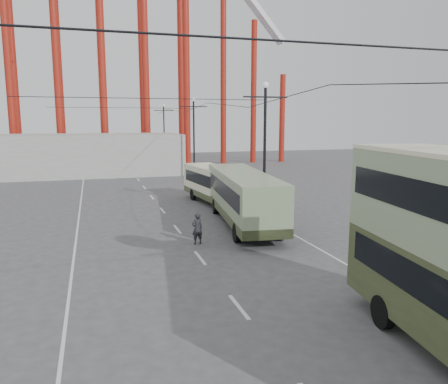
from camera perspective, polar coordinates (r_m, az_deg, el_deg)
name	(u,v)px	position (r m, az deg, el deg)	size (l,w,h in m)	color
ground	(317,359)	(13.60, 12.05, -20.59)	(160.00, 160.00, 0.00)	#47484A
road_markings	(170,217)	(31.10, -7.13, -3.22)	(12.52, 120.00, 0.01)	silver
lamp_post_mid	(265,150)	(30.55, 5.33, 5.45)	(3.20, 0.44, 9.32)	black
lamp_post_far	(194,138)	(51.58, -3.95, 7.05)	(3.20, 0.44, 9.32)	black
lamp_post_distant	(164,133)	(73.18, -7.83, 7.66)	(3.20, 0.44, 9.32)	black
roller_coaster	(110,5)	(69.14, -14.65, 22.61)	(52.95, 5.00, 55.48)	#9D2011
fairground_shed	(91,154)	(57.40, -16.92, 4.72)	(22.00, 10.00, 5.00)	#999994
single_decker_green	(243,196)	(28.24, 2.50, -0.47)	(4.16, 12.30, 3.41)	gray
single_decker_cream	(217,184)	(34.99, -0.96, 1.04)	(3.47, 9.77, 2.97)	beige
pedestrian	(197,229)	(24.05, -3.51, -4.79)	(0.63, 0.42, 1.74)	black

